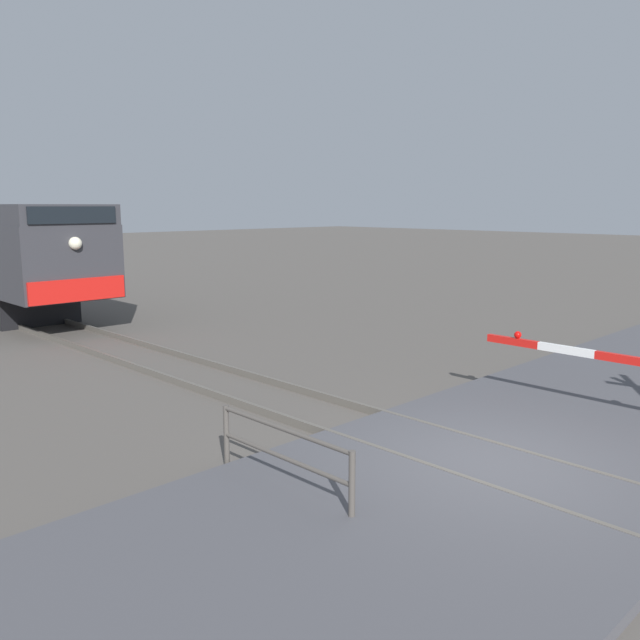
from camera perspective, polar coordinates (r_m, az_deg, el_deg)
ground_plane at (r=9.85m, az=15.03°, el=-12.73°), size 160.00×160.00×0.00m
rail_track_left at (r=9.25m, az=12.72°, el=-13.65°), size 0.08×80.00×0.15m
rail_track_right at (r=10.41m, az=17.10°, el=-11.13°), size 0.08×80.00×0.15m
road_surface at (r=9.82m, az=15.05°, el=-12.35°), size 36.00×5.32×0.14m
guard_railing at (r=8.62m, az=-3.28°, el=-11.31°), size 0.08×2.52×0.95m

